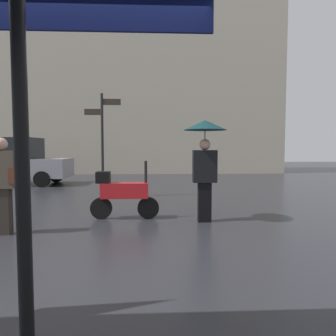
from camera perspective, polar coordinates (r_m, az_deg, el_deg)
ground_plane at (r=3.46m, az=-18.09°, el=-22.33°), size 60.00×60.00×0.00m
pedestrian_with_umbrella at (r=6.30m, az=6.81°, el=3.83°), size 0.87×0.87×2.06m
pedestrian_with_bag at (r=6.08m, az=-28.15°, el=-1.94°), size 0.52×0.24×1.69m
parked_scooter at (r=6.65m, az=-8.39°, el=-4.55°), size 1.46×0.32×1.23m
parked_car_left at (r=14.23m, az=-26.97°, el=1.11°), size 4.52×1.96×1.92m
street_signpost at (r=9.53m, az=-11.99°, el=5.94°), size 1.08×0.08×3.13m
building_block at (r=20.47m, az=-5.39°, el=23.65°), size 17.12×2.82×16.99m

